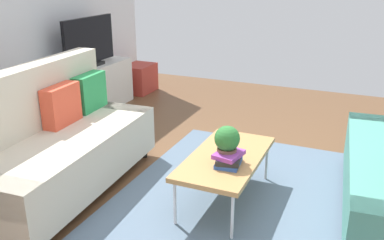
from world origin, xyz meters
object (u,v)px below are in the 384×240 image
(tv_console, at_px, (92,89))
(vase_1, at_px, (67,64))
(table_book_0, at_px, (228,163))
(coffee_table, at_px, (226,159))
(bottle_0, at_px, (81,63))
(vase_0, at_px, (57,68))
(potted_plant, at_px, (227,143))
(storage_trunk, at_px, (139,78))
(couch_beige, at_px, (57,143))
(tv, at_px, (89,43))

(tv_console, distance_m, vase_1, 0.58)
(table_book_0, bearing_deg, tv_console, 56.62)
(coffee_table, distance_m, bottle_0, 2.77)
(table_book_0, bearing_deg, vase_0, 67.10)
(potted_plant, bearing_deg, storage_trunk, 41.28)
(vase_0, bearing_deg, potted_plant, -112.73)
(couch_beige, xyz_separation_m, coffee_table, (0.39, -1.42, -0.05))
(tv_console, bearing_deg, storage_trunk, -5.19)
(potted_plant, bearing_deg, coffee_table, 20.60)
(vase_0, height_order, vase_1, vase_1)
(couch_beige, bearing_deg, coffee_table, 101.86)
(tv, xyz_separation_m, vase_0, (-0.58, 0.07, -0.22))
(storage_trunk, bearing_deg, tv_console, 174.81)
(vase_1, bearing_deg, vase_0, 180.00)
(couch_beige, relative_size, vase_0, 10.53)
(couch_beige, xyz_separation_m, tv_console, (1.91, 1.05, -0.13))
(couch_beige, distance_m, vase_0, 1.75)
(vase_0, bearing_deg, vase_1, 0.00)
(couch_beige, relative_size, table_book_0, 8.11)
(tv_console, xyz_separation_m, tv, (0.00, -0.02, 0.63))
(storage_trunk, distance_m, vase_1, 1.59)
(storage_trunk, height_order, vase_0, vase_0)
(tv, bearing_deg, bottle_0, -175.20)
(storage_trunk, height_order, bottle_0, bottle_0)
(storage_trunk, distance_m, vase_0, 1.76)
(storage_trunk, relative_size, vase_1, 2.78)
(table_book_0, height_order, vase_0, vase_0)
(coffee_table, relative_size, tv_console, 0.79)
(vase_0, bearing_deg, bottle_0, -14.74)
(tv, relative_size, table_book_0, 4.17)
(vase_1, bearing_deg, storage_trunk, -5.72)
(potted_plant, xyz_separation_m, table_book_0, (-0.02, -0.02, -0.16))
(storage_trunk, height_order, table_book_0, table_book_0)
(coffee_table, bearing_deg, vase_1, 65.86)
(table_book_0, bearing_deg, vase_1, 63.75)
(couch_beige, height_order, tv_console, couch_beige)
(coffee_table, height_order, vase_1, vase_1)
(table_book_0, bearing_deg, coffee_table, 25.89)
(vase_0, bearing_deg, tv, -6.88)
(potted_plant, bearing_deg, bottle_0, 60.23)
(tv_console, xyz_separation_m, vase_0, (-0.58, 0.05, 0.41))
(table_book_0, xyz_separation_m, vase_0, (1.10, 2.59, 0.30))
(tv_console, bearing_deg, bottle_0, -170.46)
(table_book_0, height_order, vase_1, vase_1)
(tv, distance_m, table_book_0, 3.07)
(storage_trunk, bearing_deg, bottle_0, 177.43)
(bottle_0, bearing_deg, tv_console, 9.54)
(potted_plant, xyz_separation_m, vase_0, (1.08, 2.57, 0.14))
(tv_console, distance_m, table_book_0, 3.05)
(tv_console, bearing_deg, table_book_0, -123.38)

